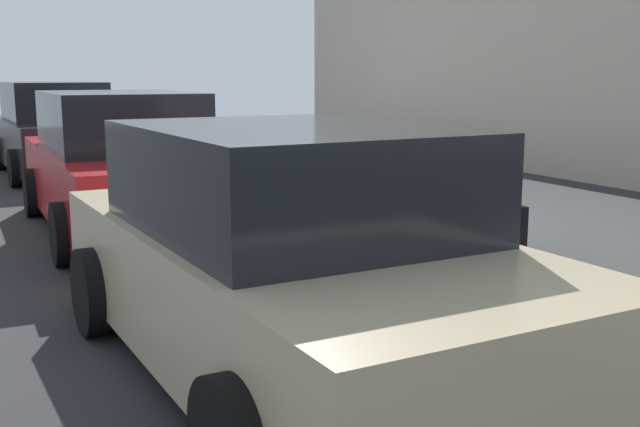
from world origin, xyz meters
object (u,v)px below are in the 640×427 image
bollard_post (282,168)px  suitcase_navy_5 (364,193)px  suitcase_teal_1 (470,222)px  suitcase_silver_3 (416,210)px  suitcase_olive_4 (394,203)px  parked_car_beige_0 (290,260)px  suitcase_red_2 (442,211)px  parked_car_red_1 (121,167)px  parked_car_charcoal_2 (55,132)px  fire_hydrant (308,173)px  suitcase_black_7 (339,191)px  suitcase_black_0 (502,237)px  suitcase_maroon_6 (355,193)px

bollard_post → suitcase_navy_5: bearing=-177.6°
bollard_post → suitcase_teal_1: bearing=-178.1°
suitcase_silver_3 → bollard_post: 3.16m
suitcase_navy_5 → suitcase_silver_3: bearing=-174.1°
suitcase_olive_4 → suitcase_navy_5: bearing=15.0°
suitcase_teal_1 → parked_car_beige_0: parked_car_beige_0 is taller
bollard_post → suitcase_red_2: bearing=-177.5°
suitcase_silver_3 → parked_car_beige_0: 3.60m
parked_car_red_1 → parked_car_charcoal_2: parked_car_charcoal_2 is taller
suitcase_navy_5 → suitcase_olive_4: bearing=-165.0°
bollard_post → fire_hydrant: bearing=-164.8°
suitcase_black_7 → bollard_post: size_ratio=0.92×
fire_hydrant → parked_car_red_1: (-0.15, 2.54, 0.23)m
bollard_post → parked_car_beige_0: size_ratio=0.19×
suitcase_black_0 → suitcase_teal_1: 0.47m
suitcase_black_0 → fire_hydrant: suitcase_black_0 is taller
bollard_post → parked_car_charcoal_2: parked_car_charcoal_2 is taller
suitcase_olive_4 → parked_car_beige_0: bearing=138.8°
parked_car_beige_0 → parked_car_red_1: parked_car_red_1 is taller
suitcase_red_2 → suitcase_navy_5: 1.46m
suitcase_silver_3 → bollard_post: bearing=3.5°
fire_hydrant → parked_car_red_1: parked_car_red_1 is taller
suitcase_teal_1 → suitcase_navy_5: size_ratio=0.97×
parked_car_red_1 → parked_car_charcoal_2: 5.77m
suitcase_teal_1 → parked_car_beige_0: bearing=120.5°
suitcase_silver_3 → suitcase_maroon_6: (1.38, -0.02, -0.01)m
suitcase_maroon_6 → parked_car_red_1: 2.83m
fire_hydrant → parked_car_charcoal_2: (5.62, 2.54, 0.25)m
suitcase_black_0 → parked_car_red_1: size_ratio=0.19×
suitcase_black_7 → parked_car_red_1: size_ratio=0.16×
parked_car_charcoal_2 → suitcase_silver_3: bearing=-162.6°
suitcase_maroon_6 → suitcase_black_7: bearing=1.1°
suitcase_olive_4 → bollard_post: suitcase_olive_4 is taller
suitcase_olive_4 → parked_car_charcoal_2: bearing=18.6°
suitcase_silver_3 → suitcase_teal_1: bearing=176.9°
suitcase_teal_1 → suitcase_olive_4: bearing=-3.1°
bollard_post → parked_car_beige_0: bearing=157.1°
suitcase_olive_4 → suitcase_navy_5: 0.49m
suitcase_navy_5 → suitcase_maroon_6: 0.45m
suitcase_red_2 → suitcase_black_7: suitcase_red_2 is taller
parked_car_beige_0 → parked_car_red_1: 4.95m
suitcase_black_0 → suitcase_olive_4: 1.97m
fire_hydrant → parked_car_charcoal_2: 6.17m
suitcase_maroon_6 → parked_car_beige_0: parked_car_beige_0 is taller
suitcase_olive_4 → suitcase_navy_5: suitcase_navy_5 is taller
suitcase_red_2 → suitcase_silver_3: 0.52m
suitcase_olive_4 → parked_car_charcoal_2: (7.74, 2.60, 0.36)m
suitcase_black_0 → suitcase_red_2: bearing=-2.0°
suitcase_teal_1 → suitcase_maroon_6: suitcase_teal_1 is taller
suitcase_maroon_6 → suitcase_teal_1: bearing=178.3°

